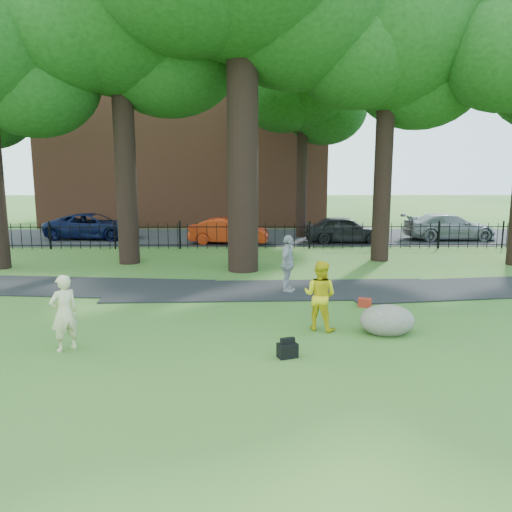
{
  "coord_description": "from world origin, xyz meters",
  "views": [
    {
      "loc": [
        0.29,
        -10.87,
        3.65
      ],
      "look_at": [
        0.42,
        2.0,
        1.4
      ],
      "focal_mm": 35.0,
      "sensor_mm": 36.0,
      "label": 1
    }
  ],
  "objects_px": {
    "red_sedan": "(229,231)",
    "boulder": "(387,318)",
    "man": "(320,295)",
    "woman": "(64,313)"
  },
  "relations": [
    {
      "from": "red_sedan",
      "to": "boulder",
      "type": "bearing_deg",
      "value": -155.79
    },
    {
      "from": "boulder",
      "to": "man",
      "type": "bearing_deg",
      "value": 168.64
    },
    {
      "from": "woman",
      "to": "boulder",
      "type": "bearing_deg",
      "value": 144.09
    },
    {
      "from": "man",
      "to": "boulder",
      "type": "distance_m",
      "value": 1.58
    },
    {
      "from": "woman",
      "to": "man",
      "type": "relative_size",
      "value": 0.98
    },
    {
      "from": "woman",
      "to": "red_sedan",
      "type": "xyz_separation_m",
      "value": [
        2.68,
        14.61,
        -0.15
      ]
    },
    {
      "from": "woman",
      "to": "man",
      "type": "distance_m",
      "value": 5.51
    },
    {
      "from": "boulder",
      "to": "red_sedan",
      "type": "relative_size",
      "value": 0.32
    },
    {
      "from": "man",
      "to": "red_sedan",
      "type": "xyz_separation_m",
      "value": [
        -2.68,
        13.32,
        -0.17
      ]
    },
    {
      "from": "woman",
      "to": "boulder",
      "type": "distance_m",
      "value": 6.92
    }
  ]
}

